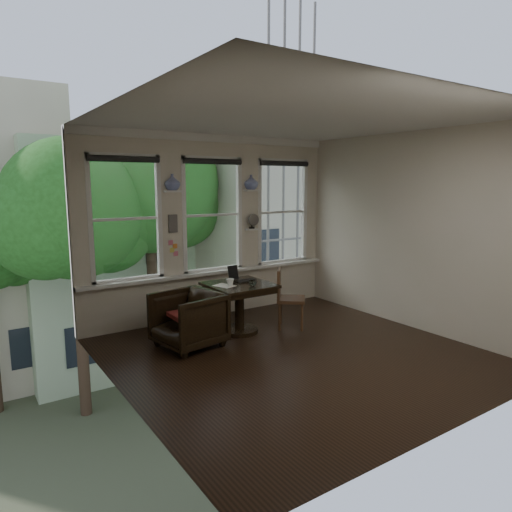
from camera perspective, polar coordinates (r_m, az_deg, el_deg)
ground at (r=6.15m, az=4.87°, el=-12.16°), size 4.50×4.50×0.00m
ceiling at (r=5.78m, az=5.29°, el=16.75°), size 4.50×4.50×0.00m
wall_back at (r=7.65m, az=-5.57°, el=3.62°), size 4.50×0.00×4.50m
wall_front at (r=4.29m, az=24.29°, el=-1.52°), size 4.50×0.00×4.50m
wall_left at (r=4.72m, az=-16.75°, el=-0.18°), size 0.00×4.50×4.50m
wall_right at (r=7.39m, az=18.81°, el=2.98°), size 0.00×4.50×4.50m
window_left at (r=7.06m, az=-16.04°, el=4.48°), size 1.10×0.12×1.90m
window_center at (r=7.63m, az=-5.60°, el=5.12°), size 1.10×0.12×1.90m
window_right at (r=8.41m, az=3.17°, el=5.52°), size 1.10×0.12×1.90m
shelf_left at (r=7.21m, az=-10.40°, el=7.96°), size 0.26×0.16×0.03m
shelf_right at (r=7.90m, az=-0.61°, el=8.20°), size 0.26×0.16×0.03m
intercom at (r=7.26m, az=-10.38°, el=4.02°), size 0.14×0.06×0.28m
sticky_notes at (r=7.30m, az=-10.31°, el=1.28°), size 0.16×0.01×0.24m
desk_fan at (r=7.91m, az=-0.52°, el=4.07°), size 0.20×0.20×0.24m
vase_left at (r=7.21m, az=-10.43°, el=9.07°), size 0.24×0.24×0.25m
vase_right at (r=7.90m, az=-0.61°, el=9.21°), size 0.24×0.24×0.25m
table at (r=6.87m, az=-2.09°, el=-6.53°), size 0.90×0.90×0.75m
armchair_left at (r=6.35m, az=-8.45°, el=-7.87°), size 0.97×0.95×0.77m
cushion_red at (r=6.34m, az=-8.47°, el=-7.29°), size 0.45×0.45×0.06m
side_chair_right at (r=7.09m, az=4.42°, el=-5.35°), size 0.59×0.59×0.92m
laptop at (r=6.88m, az=-1.00°, el=-3.18°), size 0.33×0.23×0.03m
mug at (r=6.64m, az=-3.25°, el=-3.29°), size 0.12×0.12×0.10m
drinking_glass at (r=6.60m, az=-0.45°, el=-3.43°), size 0.13×0.13×0.09m
tablet at (r=7.04m, az=-2.88°, el=-2.09°), size 0.16×0.08×0.22m
papers at (r=6.65m, az=-3.97°, el=-3.72°), size 0.30×0.35×0.00m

